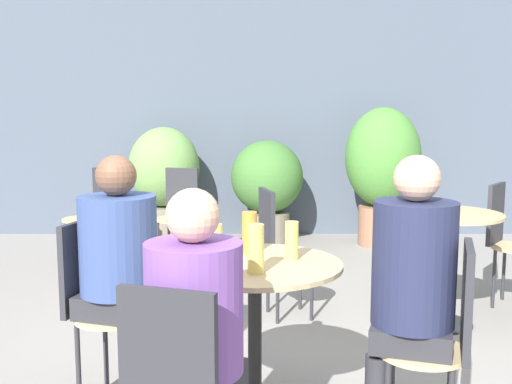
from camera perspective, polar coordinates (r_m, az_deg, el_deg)
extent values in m
cube|color=#4C5666|center=(6.70, 0.71, 8.70)|extent=(10.00, 0.06, 3.00)
cylinder|color=black|center=(2.69, -0.02, -14.44)|extent=(0.06, 0.06, 0.70)
cylinder|color=tan|center=(2.57, -0.02, -6.94)|extent=(0.75, 0.75, 0.02)
cylinder|color=black|center=(4.18, 17.43, -11.84)|extent=(0.38, 0.38, 0.01)
cylinder|color=black|center=(4.08, 17.63, -7.06)|extent=(0.06, 0.06, 0.70)
cylinder|color=tan|center=(4.00, 17.84, -2.04)|extent=(0.70, 0.70, 0.02)
cylinder|color=tan|center=(2.94, -13.38, -11.38)|extent=(0.36, 0.36, 0.02)
cylinder|color=#2D2D33|center=(3.16, -14.03, -14.23)|extent=(0.02, 0.02, 0.42)
cylinder|color=#2D2D33|center=(2.98, -16.47, -15.72)|extent=(0.02, 0.02, 0.42)
cylinder|color=#2D2D33|center=(3.06, -10.11, -14.93)|extent=(0.02, 0.02, 0.42)
cylinder|color=#2D2D33|center=(2.87, -12.37, -16.57)|extent=(0.02, 0.02, 0.42)
cube|color=#2D2D33|center=(2.96, -16.26, -6.78)|extent=(0.12, 0.30, 0.43)
cube|color=#2D2D33|center=(1.84, -8.36, -15.57)|extent=(0.30, 0.12, 0.43)
cylinder|color=tan|center=(2.56, 15.55, -14.36)|extent=(0.36, 0.36, 0.02)
cube|color=#2D2D33|center=(2.49, 19.55, -9.67)|extent=(0.12, 0.30, 0.43)
cylinder|color=tan|center=(5.37, -7.58, -2.57)|extent=(0.36, 0.36, 0.02)
cylinder|color=#2D2D33|center=(5.47, -5.91, -4.69)|extent=(0.02, 0.02, 0.42)
cylinder|color=#2D2D33|center=(5.56, -8.19, -4.53)|extent=(0.02, 0.02, 0.42)
cylinder|color=#2D2D33|center=(5.26, -6.85, -5.22)|extent=(0.02, 0.02, 0.42)
cylinder|color=#2D2D33|center=(5.35, -9.20, -5.04)|extent=(0.02, 0.02, 0.42)
cube|color=#2D2D33|center=(5.48, -6.95, 0.04)|extent=(0.31, 0.11, 0.43)
cylinder|color=#2D2D33|center=(4.79, 22.62, -7.04)|extent=(0.02, 0.02, 0.42)
cylinder|color=#2D2D33|center=(4.57, 21.81, -7.70)|extent=(0.02, 0.02, 0.42)
cube|color=#2D2D33|center=(4.60, 21.96, -1.92)|extent=(0.21, 0.26, 0.43)
cylinder|color=tan|center=(4.04, 3.32, -5.92)|extent=(0.36, 0.36, 0.02)
cylinder|color=#2D2D33|center=(4.17, 1.24, -8.60)|extent=(0.02, 0.02, 0.42)
cylinder|color=#2D2D33|center=(3.95, 2.17, -9.52)|extent=(0.02, 0.02, 0.42)
cylinder|color=#2D2D33|center=(4.24, 4.35, -8.36)|extent=(0.02, 0.02, 0.42)
cylinder|color=#2D2D33|center=(4.02, 5.44, -9.24)|extent=(0.02, 0.02, 0.42)
cube|color=#2D2D33|center=(3.94, 1.09, -2.88)|extent=(0.11, 0.31, 0.43)
cylinder|color=tan|center=(5.52, -16.05, -2.51)|extent=(0.36, 0.36, 0.02)
cylinder|color=#2D2D33|center=(5.49, -14.41, -4.86)|extent=(0.02, 0.02, 0.42)
cylinder|color=#2D2D33|center=(5.71, -15.20, -4.41)|extent=(0.02, 0.02, 0.42)
cylinder|color=#2D2D33|center=(5.42, -16.77, -5.10)|extent=(0.02, 0.02, 0.42)
cylinder|color=#2D2D33|center=(5.64, -17.47, -4.64)|extent=(0.02, 0.02, 0.42)
cube|color=#2D2D33|center=(5.54, -14.52, -0.07)|extent=(0.20, 0.27, 0.43)
cylinder|color=#2D2D33|center=(2.87, -10.98, -16.50)|extent=(0.11, 0.11, 0.42)
cylinder|color=#2D2D33|center=(3.00, -9.48, -15.37)|extent=(0.11, 0.11, 0.42)
cube|color=#2D2D33|center=(2.90, -12.73, -10.30)|extent=(0.41, 0.39, 0.11)
cylinder|color=#384C84|center=(2.82, -12.89, -4.90)|extent=(0.36, 0.36, 0.45)
sphere|color=brown|center=(2.77, -13.09, 1.54)|extent=(0.19, 0.19, 0.19)
cube|color=#2D2D33|center=(2.07, -5.71, -17.78)|extent=(0.35, 0.37, 0.10)
cylinder|color=#7A4C9E|center=(1.98, -5.81, -10.89)|extent=(0.32, 0.32, 0.43)
sphere|color=#DBAD89|center=(1.90, -5.94, -2.23)|extent=(0.17, 0.17, 0.17)
cube|color=#2D2D33|center=(2.54, 14.67, -13.07)|extent=(0.38, 0.36, 0.10)
cylinder|color=#232847|center=(2.45, 14.91, -6.59)|extent=(0.33, 0.33, 0.49)
sphere|color=#DBAD89|center=(2.39, 15.19, 1.27)|extent=(0.18, 0.18, 0.18)
cylinder|color=#DBC65B|center=(2.61, 3.51, -4.64)|extent=(0.06, 0.06, 0.17)
cylinder|color=#B28433|center=(2.71, -0.53, -3.89)|extent=(0.07, 0.07, 0.19)
cylinder|color=#DBC65B|center=(2.58, -3.75, -4.84)|extent=(0.06, 0.06, 0.16)
cylinder|color=#DBC65B|center=(2.38, 0.07, -5.43)|extent=(0.07, 0.07, 0.20)
cylinder|color=slate|center=(6.47, -8.53, -3.01)|extent=(0.45, 0.45, 0.38)
ellipsoid|color=#709E51|center=(6.39, -8.64, 2.37)|extent=(0.74, 0.74, 0.84)
cylinder|color=slate|center=(6.34, 1.14, -3.40)|extent=(0.48, 0.48, 0.32)
ellipsoid|color=#427533|center=(6.25, 1.15, 1.47)|extent=(0.75, 0.75, 0.76)
cylinder|color=#93664C|center=(6.36, 11.91, -3.15)|extent=(0.47, 0.47, 0.41)
ellipsoid|color=#4C8938|center=(6.27, 12.09, 3.26)|extent=(0.77, 0.77, 1.02)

